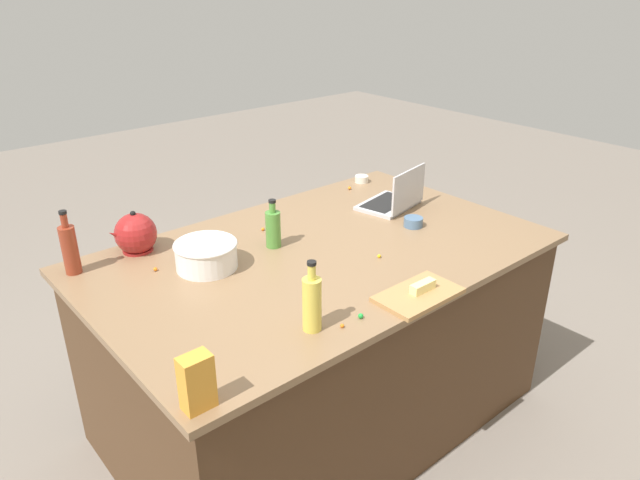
% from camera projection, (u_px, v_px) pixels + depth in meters
% --- Properties ---
extents(ground_plane, '(12.00, 12.00, 0.00)m').
position_uv_depth(ground_plane, '(320.00, 412.00, 2.94)').
color(ground_plane, slate).
extents(island_counter, '(1.97, 1.24, 0.90)m').
position_uv_depth(island_counter, '(320.00, 337.00, 2.75)').
color(island_counter, '#4C331E').
rests_on(island_counter, ground).
extents(laptop, '(0.35, 0.29, 0.22)m').
position_uv_depth(laptop, '(394.00, 199.00, 2.99)').
color(laptop, '#B7B7BC').
rests_on(laptop, island_counter).
extents(mixing_bowl_large, '(0.26, 0.26, 0.11)m').
position_uv_depth(mixing_bowl_large, '(206.00, 255.00, 2.39)').
color(mixing_bowl_large, white).
rests_on(mixing_bowl_large, island_counter).
extents(bottle_soy, '(0.06, 0.06, 0.27)m').
position_uv_depth(bottle_soy, '(70.00, 248.00, 2.33)').
color(bottle_soy, maroon).
rests_on(bottle_soy, island_counter).
extents(bottle_oil, '(0.07, 0.07, 0.26)m').
position_uv_depth(bottle_oil, '(312.00, 303.00, 1.96)').
color(bottle_oil, '#DBC64C').
rests_on(bottle_oil, island_counter).
extents(bottle_olive, '(0.07, 0.07, 0.22)m').
position_uv_depth(bottle_olive, '(273.00, 228.00, 2.56)').
color(bottle_olive, '#4C8C38').
rests_on(bottle_olive, island_counter).
extents(kettle, '(0.21, 0.18, 0.20)m').
position_uv_depth(kettle, '(136.00, 234.00, 2.52)').
color(kettle, maroon).
rests_on(kettle, island_counter).
extents(cutting_board, '(0.33, 0.19, 0.02)m').
position_uv_depth(cutting_board, '(418.00, 295.00, 2.19)').
color(cutting_board, '#AD7F4C').
rests_on(cutting_board, island_counter).
extents(butter_stick_left, '(0.11, 0.04, 0.04)m').
position_uv_depth(butter_stick_left, '(423.00, 287.00, 2.19)').
color(butter_stick_left, '#F4E58C').
rests_on(butter_stick_left, cutting_board).
extents(ramekin_small, '(0.09, 0.09, 0.05)m').
position_uv_depth(ramekin_small, '(413.00, 222.00, 2.79)').
color(ramekin_small, slate).
rests_on(ramekin_small, island_counter).
extents(ramekin_medium, '(0.08, 0.08, 0.04)m').
position_uv_depth(ramekin_medium, '(362.00, 179.00, 3.36)').
color(ramekin_medium, beige).
rests_on(ramekin_medium, island_counter).
extents(candy_bag, '(0.09, 0.06, 0.17)m').
position_uv_depth(candy_bag, '(197.00, 382.00, 1.61)').
color(candy_bag, gold).
rests_on(candy_bag, island_counter).
extents(candy_0, '(0.02, 0.02, 0.02)m').
position_uv_depth(candy_0, '(361.00, 316.00, 2.06)').
color(candy_0, green).
rests_on(candy_0, island_counter).
extents(candy_1, '(0.02, 0.02, 0.02)m').
position_uv_depth(candy_1, '(350.00, 188.00, 3.26)').
color(candy_1, orange).
rests_on(candy_1, island_counter).
extents(candy_2, '(0.02, 0.02, 0.02)m').
position_uv_depth(candy_2, '(379.00, 256.00, 2.49)').
color(candy_2, yellow).
rests_on(candy_2, island_counter).
extents(candy_3, '(0.01, 0.01, 0.01)m').
position_uv_depth(candy_3, '(342.00, 326.00, 2.01)').
color(candy_3, orange).
rests_on(candy_3, island_counter).
extents(candy_4, '(0.02, 0.02, 0.02)m').
position_uv_depth(candy_4, '(263.00, 229.00, 2.75)').
color(candy_4, orange).
rests_on(candy_4, island_counter).
extents(candy_5, '(0.02, 0.02, 0.02)m').
position_uv_depth(candy_5, '(155.00, 269.00, 2.38)').
color(candy_5, orange).
rests_on(candy_5, island_counter).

